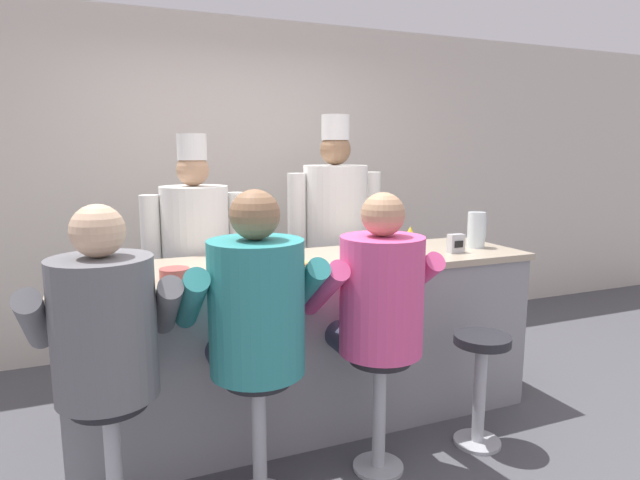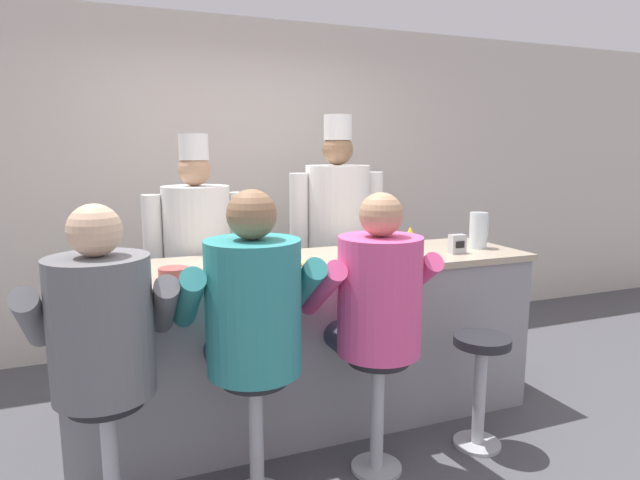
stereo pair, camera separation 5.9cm
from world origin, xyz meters
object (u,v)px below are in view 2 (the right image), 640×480
object	(u,v)px
diner_seated_grey	(102,333)
diner_seated_pink	(376,301)
cereal_bowl	(173,274)
coffee_mug_tan	(114,268)
ketchup_bottle_red	(369,248)
hot_sauce_bottle_orange	(375,251)
cook_in_whites_far	(337,232)
mustard_bottle_yellow	(410,246)
napkin_dispenser_chrome	(457,244)
empty_stool_round	(481,373)
water_pitcher_clear	(478,230)
cook_in_whites_near	(198,254)
diner_seated_teal	(252,312)
coffee_mug_blue	(226,267)
breakfast_plate	(299,266)

from	to	relation	value
diner_seated_grey	diner_seated_pink	world-z (taller)	diner_seated_pink
cereal_bowl	coffee_mug_tan	bearing A→B (deg)	144.65
ketchup_bottle_red	hot_sauce_bottle_orange	world-z (taller)	ketchup_bottle_red
hot_sauce_bottle_orange	cook_in_whites_far	size ratio (longest dim) A/B	0.07
coffee_mug_tan	mustard_bottle_yellow	bearing A→B (deg)	-9.96
mustard_bottle_yellow	cereal_bowl	xyz separation A→B (m)	(-1.30, 0.08, -0.07)
napkin_dispenser_chrome	empty_stool_round	world-z (taller)	napkin_dispenser_chrome
ketchup_bottle_red	cook_in_whites_far	world-z (taller)	cook_in_whites_far
coffee_mug_tan	empty_stool_round	distance (m)	2.03
coffee_mug_tan	empty_stool_round	xyz separation A→B (m)	(1.84, -0.62, -0.61)
water_pitcher_clear	cook_in_whites_near	world-z (taller)	cook_in_whites_near
napkin_dispenser_chrome	diner_seated_teal	size ratio (longest dim) A/B	0.08
cereal_bowl	empty_stool_round	size ratio (longest dim) A/B	0.23
diner_seated_teal	diner_seated_grey	bearing A→B (deg)	-179.81
napkin_dispenser_chrome	diner_seated_grey	distance (m)	2.12
ketchup_bottle_red	mustard_bottle_yellow	distance (m)	0.26
coffee_mug_blue	cook_in_whites_near	distance (m)	0.85
hot_sauce_bottle_orange	empty_stool_round	bearing A→B (deg)	-45.85
diner_seated_pink	empty_stool_round	distance (m)	0.78
coffee_mug_blue	napkin_dispenser_chrome	bearing A→B (deg)	2.86
ketchup_bottle_red	breakfast_plate	world-z (taller)	ketchup_bottle_red
diner_seated_pink	breakfast_plate	bearing A→B (deg)	124.30
diner_seated_grey	diner_seated_pink	distance (m)	1.27
empty_stool_round	cook_in_whites_far	bearing A→B (deg)	101.48
breakfast_plate	empty_stool_round	bearing A→B (deg)	-25.46
mustard_bottle_yellow	diner_seated_pink	world-z (taller)	diner_seated_pink
water_pitcher_clear	empty_stool_round	world-z (taller)	water_pitcher_clear
cook_in_whites_near	mustard_bottle_yellow	bearing A→B (deg)	-41.04
coffee_mug_blue	cereal_bowl	bearing A→B (deg)	178.03
mustard_bottle_yellow	cereal_bowl	size ratio (longest dim) A/B	1.42
cook_in_whites_far	mustard_bottle_yellow	bearing A→B (deg)	-89.28
hot_sauce_bottle_orange	cook_in_whites_near	bearing A→B (deg)	137.41
ketchup_bottle_red	cook_in_whites_far	size ratio (longest dim) A/B	0.12
ketchup_bottle_red	water_pitcher_clear	distance (m)	0.96
cereal_bowl	diner_seated_teal	distance (m)	0.50
diner_seated_pink	mustard_bottle_yellow	bearing A→B (deg)	39.54
hot_sauce_bottle_orange	cook_in_whites_near	size ratio (longest dim) A/B	0.08
hot_sauce_bottle_orange	coffee_mug_tan	size ratio (longest dim) A/B	1.01
coffee_mug_blue	cook_in_whites_far	size ratio (longest dim) A/B	0.07
hot_sauce_bottle_orange	cereal_bowl	size ratio (longest dim) A/B	0.89
coffee_mug_tan	cook_in_whites_near	distance (m)	0.83
coffee_mug_blue	diner_seated_teal	bearing A→B (deg)	-84.56
diner_seated_pink	diner_seated_teal	bearing A→B (deg)	179.85
diner_seated_teal	diner_seated_pink	distance (m)	0.63
diner_seated_teal	napkin_dispenser_chrome	bearing A→B (deg)	17.46
mustard_bottle_yellow	coffee_mug_tan	xyz separation A→B (m)	(-1.57, 0.28, -0.05)
cook_in_whites_far	empty_stool_round	bearing A→B (deg)	-78.52
diner_seated_grey	diner_seated_teal	size ratio (longest dim) A/B	0.97
napkin_dispenser_chrome	empty_stool_round	size ratio (longest dim) A/B	0.19
ketchup_bottle_red	empty_stool_round	size ratio (longest dim) A/B	0.35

